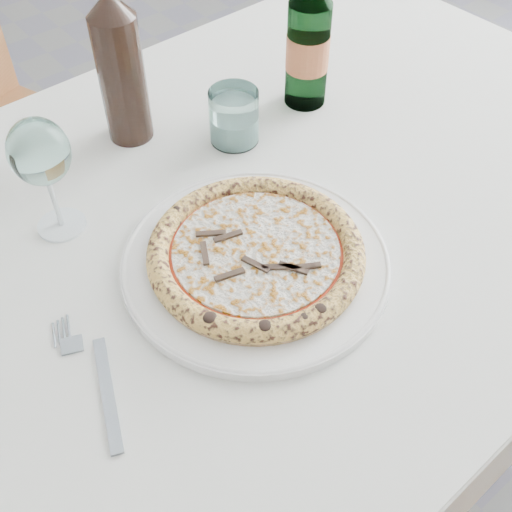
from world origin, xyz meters
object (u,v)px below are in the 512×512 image
object	(u,v)px
dining_table	(215,262)
wine_bottle	(120,66)
tumbler	(234,120)
pizza	(256,253)
wine_glass	(40,155)
plate	(256,262)
beer_bottle	(308,42)

from	to	relation	value
dining_table	wine_bottle	distance (m)	0.33
tumbler	wine_bottle	bearing A→B (deg)	136.59
pizza	wine_glass	distance (m)	0.31
dining_table	wine_glass	world-z (taller)	wine_glass
wine_glass	wine_bottle	bearing A→B (deg)	32.46
plate	tumbler	bearing A→B (deg)	58.13
dining_table	beer_bottle	xyz separation A→B (m)	(0.31, 0.15, 0.19)
wine_glass	wine_bottle	distance (m)	0.23
pizza	beer_bottle	xyz separation A→B (m)	(0.31, 0.25, 0.08)
plate	dining_table	bearing A→B (deg)	90.00
dining_table	wine_glass	size ratio (longest dim) A/B	9.01
dining_table	wine_bottle	bearing A→B (deg)	84.65
dining_table	beer_bottle	world-z (taller)	beer_bottle
wine_glass	tumbler	xyz separation A→B (m)	(0.31, 0.00, -0.09)
tumbler	beer_bottle	world-z (taller)	beer_bottle
wine_glass	tumbler	world-z (taller)	wine_glass
plate	beer_bottle	bearing A→B (deg)	38.62
beer_bottle	wine_bottle	xyz separation A→B (m)	(-0.29, 0.11, 0.02)
dining_table	plate	distance (m)	0.13
beer_bottle	wine_bottle	world-z (taller)	wine_bottle
pizza	beer_bottle	world-z (taller)	beer_bottle
plate	wine_glass	xyz separation A→B (m)	(-0.17, 0.23, 0.12)
beer_bottle	pizza	bearing A→B (deg)	-141.38
dining_table	wine_glass	distance (m)	0.30
wine_glass	wine_bottle	size ratio (longest dim) A/B	0.61
tumbler	beer_bottle	distance (m)	0.18
tumbler	wine_bottle	xyz separation A→B (m)	(-0.12, 0.12, 0.09)
pizza	beer_bottle	bearing A→B (deg)	38.62
plate	pizza	bearing A→B (deg)	-161.69
wine_bottle	tumbler	bearing A→B (deg)	-43.41
dining_table	wine_glass	bearing A→B (deg)	141.24
tumbler	dining_table	bearing A→B (deg)	-136.99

